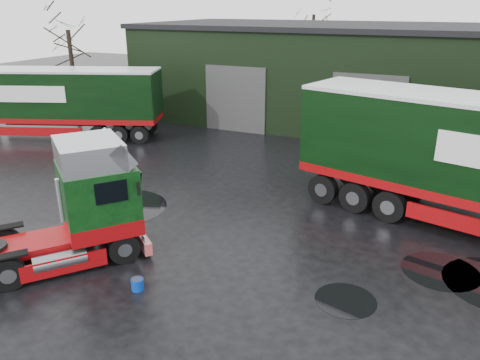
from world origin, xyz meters
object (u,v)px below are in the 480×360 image
at_px(hero_tractor, 40,207).
at_px(tree_back_a, 313,37).
at_px(warehouse, 386,75).
at_px(trailer_left, 49,103).
at_px(tree_left, 71,57).
at_px(wash_bucket, 137,284).

xyz_separation_m(hero_tractor, tree_back_a, (-1.64, 33.00, 2.85)).
bearing_deg(warehouse, trailer_left, -145.36).
distance_m(hero_tractor, tree_left, 19.76).
height_order(tree_left, tree_back_a, tree_back_a).
bearing_deg(tree_left, hero_tractor, -49.87).
bearing_deg(wash_bucket, tree_left, 136.85).
distance_m(hero_tractor, wash_bucket, 3.78).
height_order(hero_tractor, wash_bucket, hero_tractor).
relative_size(hero_tractor, wash_bucket, 17.20).
bearing_deg(tree_left, wash_bucket, -43.15).
bearing_deg(trailer_left, hero_tractor, -156.80).
xyz_separation_m(hero_tractor, trailer_left, (-10.96, 11.04, 0.14)).
bearing_deg(wash_bucket, trailer_left, 142.36).
bearing_deg(warehouse, wash_bucket, -97.43).
xyz_separation_m(hero_tractor, tree_left, (-12.64, 15.00, 2.35)).
distance_m(hero_tractor, tree_back_a, 33.16).
bearing_deg(tree_left, warehouse, 22.83).
distance_m(trailer_left, tree_left, 4.84).
relative_size(warehouse, wash_bucket, 91.10).
height_order(hero_tractor, tree_back_a, tree_back_a).
relative_size(hero_tractor, tree_back_a, 0.64).
distance_m(trailer_left, tree_back_a, 24.01).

